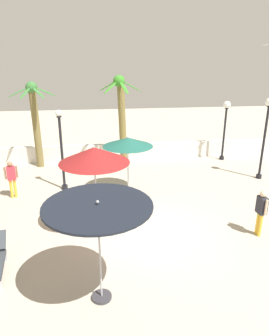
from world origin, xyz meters
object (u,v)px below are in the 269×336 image
patio_umbrella_2 (98,212)px  palm_tree_1 (121,113)px  lamp_post_1 (225,121)px  guest_1 (261,209)px  patio_umbrella_3 (94,155)px  guest_2 (11,176)px  patio_umbrella_1 (128,142)px  palm_tree_0 (35,115)px  lamp_post_0 (62,148)px  lamp_post_2 (266,128)px

patio_umbrella_2 → palm_tree_1: size_ratio=0.56×
lamp_post_1 → guest_1: size_ratio=2.08×
guest_1 → patio_umbrella_3: bearing=170.3°
patio_umbrella_2 → lamp_post_1: lamp_post_1 is taller
guest_2 → lamp_post_1: bearing=19.5°
patio_umbrella_3 → guest_1: patio_umbrella_3 is taller
patio_umbrella_2 → patio_umbrella_3: bearing=90.8°
patio_umbrella_3 → guest_2: (-3.65, 3.38, -1.84)m
patio_umbrella_1 → palm_tree_0: palm_tree_0 is taller
palm_tree_0 → guest_2: 4.60m
lamp_post_1 → patio_umbrella_1: bearing=-145.6°
patio_umbrella_3 → lamp_post_1: bearing=43.8°
palm_tree_0 → guest_1: (8.74, -8.49, -1.92)m
lamp_post_0 → guest_1: lamp_post_0 is taller
palm_tree_0 → lamp_post_0: 3.99m
palm_tree_0 → lamp_post_1: bearing=-0.8°
palm_tree_0 → lamp_post_1: 10.86m
lamp_post_2 → palm_tree_1: bearing=157.5°
palm_tree_0 → palm_tree_1: 4.71m
lamp_post_0 → guest_2: (-2.17, -0.64, -1.02)m
patio_umbrella_3 → guest_1: bearing=-9.7°
lamp_post_0 → patio_umbrella_3: bearing=-69.8°
patio_umbrella_1 → lamp_post_0: bearing=162.8°
patio_umbrella_1 → lamp_post_2: bearing=8.5°
lamp_post_0 → lamp_post_2: lamp_post_2 is taller
lamp_post_2 → guest_2: 12.16m
patio_umbrella_2 → lamp_post_0: 7.50m
palm_tree_0 → patio_umbrella_3: bearing=-67.4°
palm_tree_0 → lamp_post_2: 12.01m
palm_tree_0 → guest_2: bearing=-96.9°
palm_tree_1 → lamp_post_1: 6.22m
guest_2 → guest_1: bearing=-25.1°
lamp_post_0 → guest_2: lamp_post_0 is taller
patio_umbrella_2 → patio_umbrella_3: size_ratio=0.88×
palm_tree_1 → guest_1: 9.16m
palm_tree_1 → palm_tree_0: bearing=173.3°
patio_umbrella_3 → lamp_post_1: lamp_post_1 is taller
palm_tree_1 → lamp_post_2: bearing=-22.5°
guest_2 → patio_umbrella_2: bearing=-61.1°
patio_umbrella_3 → guest_2: patio_umbrella_3 is taller
guest_1 → guest_2: (-9.25, 4.34, -0.00)m
lamp_post_1 → palm_tree_1: bearing=-176.3°
patio_umbrella_1 → lamp_post_0: 3.10m
palm_tree_0 → lamp_post_2: (11.52, -3.38, -0.32)m
guest_1 → lamp_post_2: bearing=61.5°
lamp_post_0 → lamp_post_1: 9.78m
lamp_post_0 → palm_tree_1: bearing=44.5°
palm_tree_0 → lamp_post_2: palm_tree_0 is taller
palm_tree_0 → lamp_post_0: size_ratio=1.26×
patio_umbrella_1 → guest_1: bearing=-44.5°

